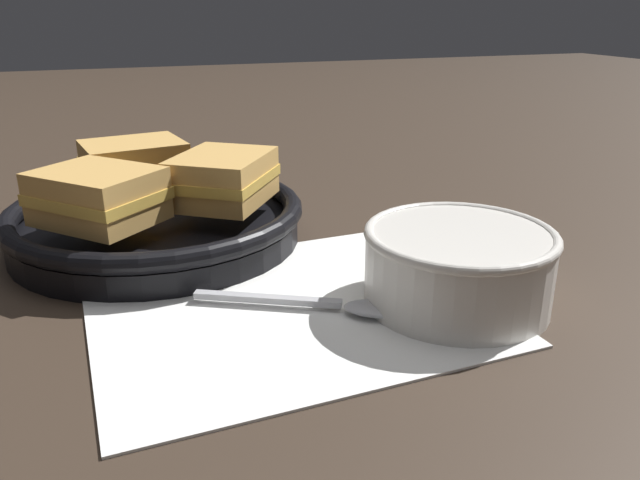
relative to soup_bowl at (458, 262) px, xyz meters
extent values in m
plane|color=#382B21|center=(-0.08, 0.04, -0.04)|extent=(4.00, 4.00, 0.00)
cube|color=white|center=(-0.12, 0.04, -0.03)|extent=(0.31, 0.26, 0.00)
cylinder|color=silver|center=(0.00, 0.00, -0.01)|extent=(0.14, 0.14, 0.06)
cylinder|color=#DB5B1E|center=(0.00, 0.00, 0.01)|extent=(0.13, 0.13, 0.01)
torus|color=silver|center=(0.00, 0.00, 0.02)|extent=(0.15, 0.15, 0.01)
cube|color=#B7B7BC|center=(-0.14, 0.04, -0.03)|extent=(0.11, 0.06, 0.01)
ellipsoid|color=#B7B7BC|center=(-0.07, 0.00, -0.03)|extent=(0.06, 0.05, 0.01)
cylinder|color=black|center=(-0.20, 0.22, -0.02)|extent=(0.27, 0.27, 0.02)
torus|color=black|center=(-0.20, 0.22, 0.00)|extent=(0.28, 0.28, 0.02)
cube|color=tan|center=(-0.22, 0.28, 0.02)|extent=(0.11, 0.09, 0.02)
cube|color=gold|center=(-0.22, 0.28, 0.03)|extent=(0.11, 0.10, 0.01)
cube|color=tan|center=(-0.22, 0.28, 0.04)|extent=(0.11, 0.09, 0.02)
cube|color=tan|center=(-0.25, 0.17, 0.02)|extent=(0.12, 0.12, 0.02)
cube|color=gold|center=(-0.25, 0.17, 0.03)|extent=(0.13, 0.13, 0.01)
cube|color=tan|center=(-0.25, 0.17, 0.04)|extent=(0.12, 0.12, 0.02)
cube|color=tan|center=(-0.14, 0.19, 0.02)|extent=(0.12, 0.12, 0.02)
cube|color=gold|center=(-0.14, 0.19, 0.03)|extent=(0.12, 0.13, 0.01)
cube|color=tan|center=(-0.14, 0.19, 0.04)|extent=(0.12, 0.12, 0.02)
camera|label=1|loc=(-0.25, -0.38, 0.19)|focal=35.00mm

